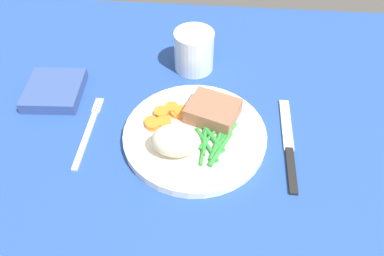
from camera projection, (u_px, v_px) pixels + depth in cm
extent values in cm
cube|color=#234793|center=(194.00, 148.00, 65.50)|extent=(120.00, 90.00, 2.00)
cylinder|color=white|center=(192.00, 135.00, 65.03)|extent=(24.06, 24.06, 1.60)
cube|color=#936047|center=(213.00, 111.00, 65.73)|extent=(10.11, 9.26, 2.93)
ellipsoid|color=beige|center=(176.00, 141.00, 59.75)|extent=(7.66, 5.37, 5.16)
cylinder|color=orange|center=(153.00, 124.00, 64.97)|extent=(2.60, 2.60, 1.00)
cylinder|color=orange|center=(181.00, 112.00, 66.91)|extent=(2.48, 2.48, 1.04)
cylinder|color=orange|center=(163.00, 111.00, 67.31)|extent=(1.84, 1.84, 0.82)
cylinder|color=orange|center=(172.00, 108.00, 67.56)|extent=(2.38, 2.38, 1.07)
cylinder|color=orange|center=(151.00, 122.00, 65.46)|extent=(2.25, 2.25, 0.84)
cylinder|color=orange|center=(176.00, 114.00, 66.77)|extent=(1.92, 1.92, 0.86)
cylinder|color=orange|center=(161.00, 113.00, 66.75)|extent=(2.58, 2.58, 1.10)
cylinder|color=orange|center=(164.00, 122.00, 65.32)|extent=(2.56, 2.56, 0.96)
cylinder|color=#2D8C38|center=(207.00, 144.00, 62.19)|extent=(4.36, 6.94, 0.67)
cylinder|color=#2D8C38|center=(209.00, 138.00, 63.13)|extent=(3.48, 5.44, 0.62)
cylinder|color=#2D8C38|center=(203.00, 149.00, 61.60)|extent=(0.95, 6.73, 0.60)
cylinder|color=#2D8C38|center=(212.00, 138.00, 63.00)|extent=(4.51, 6.04, 0.87)
cylinder|color=#2D8C38|center=(221.00, 149.00, 61.43)|extent=(3.88, 7.42, 0.85)
cylinder|color=#2D8C38|center=(224.00, 138.00, 62.97)|extent=(4.22, 7.14, 0.77)
cylinder|color=#2D8C38|center=(205.00, 138.00, 63.03)|extent=(0.74, 7.64, 0.70)
cylinder|color=#2D8C38|center=(217.00, 142.00, 62.53)|extent=(2.55, 7.98, 0.74)
cylinder|color=#2D8C38|center=(222.00, 140.00, 62.85)|extent=(2.21, 7.92, 0.69)
cube|color=silver|center=(85.00, 139.00, 65.18)|extent=(1.00, 13.00, 0.40)
cube|color=silver|center=(95.00, 105.00, 70.81)|extent=(0.24, 3.60, 0.40)
cube|color=silver|center=(97.00, 105.00, 70.79)|extent=(0.24, 3.60, 0.40)
cube|color=silver|center=(99.00, 106.00, 70.76)|extent=(0.24, 3.60, 0.40)
cube|color=silver|center=(101.00, 106.00, 70.74)|extent=(0.24, 3.60, 0.40)
cube|color=black|center=(291.00, 170.00, 60.80)|extent=(1.30, 9.00, 0.64)
cube|color=silver|center=(286.00, 124.00, 67.55)|extent=(1.70, 12.00, 0.40)
cylinder|color=silver|center=(194.00, 51.00, 75.73)|extent=(7.81, 7.81, 8.11)
cylinder|color=silver|center=(194.00, 61.00, 77.58)|extent=(7.18, 7.18, 3.07)
cube|color=#334C8C|center=(54.00, 90.00, 72.29)|extent=(10.73, 11.37, 2.18)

